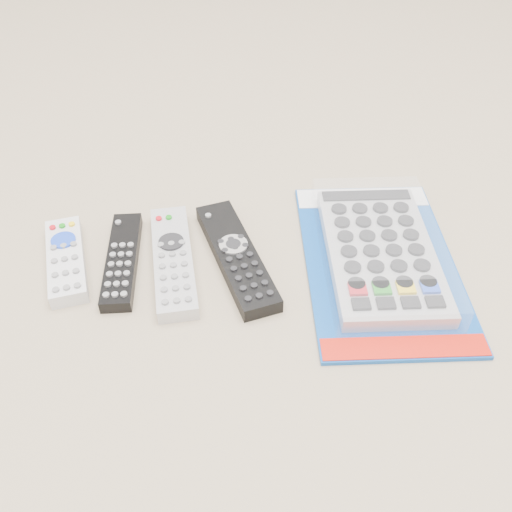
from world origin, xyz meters
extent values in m
plane|color=gray|center=(0.00, 0.00, 0.00)|extent=(5.00, 5.00, 0.00)
cube|color=silver|center=(-0.21, 0.02, 0.01)|extent=(0.07, 0.16, 0.02)
cylinder|color=blue|center=(-0.21, 0.05, 0.02)|extent=(0.04, 0.04, 0.00)
cube|color=black|center=(-0.13, 0.01, 0.01)|extent=(0.06, 0.18, 0.02)
cube|color=#B3B3B8|center=(-0.06, 0.00, 0.01)|extent=(0.05, 0.21, 0.02)
cylinder|color=black|center=(-0.06, 0.02, 0.02)|extent=(0.04, 0.04, 0.00)
cube|color=black|center=(0.02, -0.01, 0.01)|extent=(0.09, 0.23, 0.02)
cylinder|color=silver|center=(0.02, 0.00, 0.02)|extent=(0.05, 0.05, 0.00)
cube|color=#0E469C|center=(0.22, -0.05, 0.00)|extent=(0.25, 0.36, 0.01)
cube|color=white|center=(0.24, 0.10, 0.01)|extent=(0.21, 0.07, 0.00)
cube|color=red|center=(0.20, -0.20, 0.01)|extent=(0.20, 0.06, 0.00)
cube|color=#B3B3B8|center=(0.22, -0.04, 0.02)|extent=(0.18, 0.28, 0.02)
cube|color=white|center=(0.22, -0.04, 0.03)|extent=(0.19, 0.30, 0.04)
camera|label=1|loc=(-0.05, -0.58, 0.55)|focal=40.00mm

